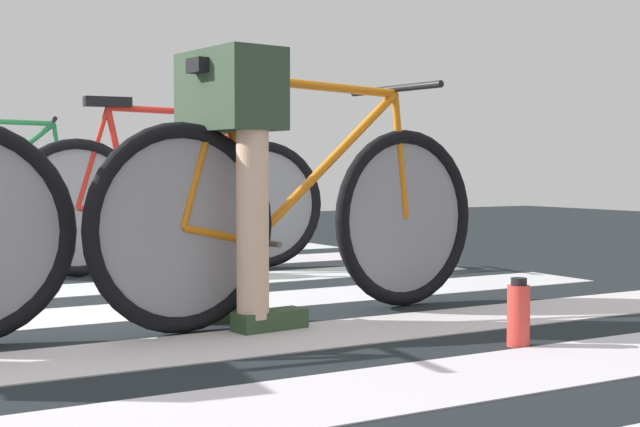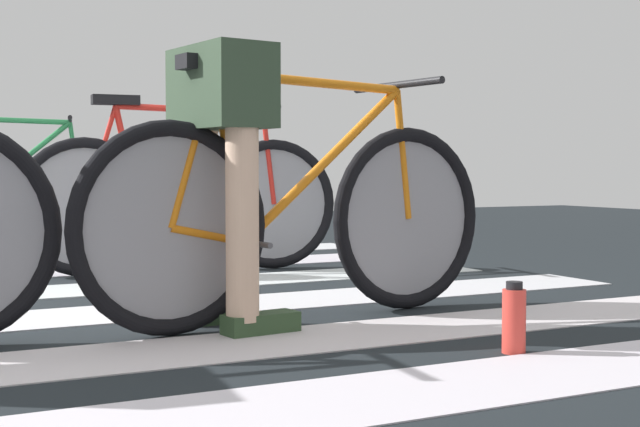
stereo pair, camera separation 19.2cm
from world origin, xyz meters
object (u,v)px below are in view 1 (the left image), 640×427
at_px(bicycle_3_of_4, 173,201).
at_px(water_bottle, 518,314).
at_px(bicycle_1_of_4, 303,215).
at_px(cyclist_1_of_4, 232,149).

relative_size(bicycle_3_of_4, water_bottle, 8.01).
height_order(bicycle_1_of_4, cyclist_1_of_4, cyclist_1_of_4).
relative_size(cyclist_1_of_4, water_bottle, 4.47).
distance_m(cyclist_1_of_4, bicycle_3_of_4, 1.77).
bearing_deg(bicycle_1_of_4, water_bottle, -75.42).
bearing_deg(bicycle_3_of_4, water_bottle, -79.71).
bearing_deg(cyclist_1_of_4, bicycle_3_of_4, 68.59).
relative_size(cyclist_1_of_4, bicycle_3_of_4, 0.56).
relative_size(bicycle_1_of_4, water_bottle, 7.99).
bearing_deg(bicycle_1_of_4, bicycle_3_of_4, 78.56).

